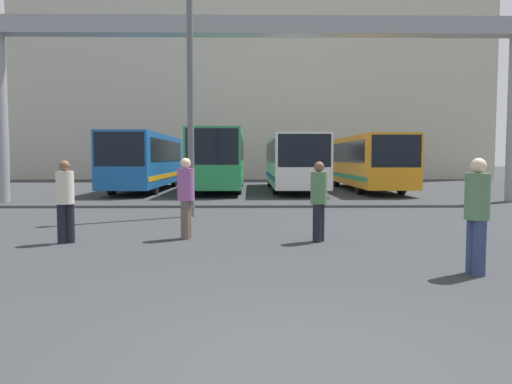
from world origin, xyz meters
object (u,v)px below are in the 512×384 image
at_px(bus_slot_1, 220,157).
at_px(pedestrian_mid_right, 319,199).
at_px(bus_slot_2, 293,159).
at_px(bus_slot_3, 366,160).
at_px(pedestrian_near_left, 477,213).
at_px(pedestrian_mid_left, 186,196).
at_px(lamp_post, 190,70).
at_px(bus_slot_0, 146,159).
at_px(pedestrian_far_center, 65,199).

bearing_deg(bus_slot_1, pedestrian_mid_right, -79.74).
xyz_separation_m(bus_slot_2, bus_slot_3, (4.10, -0.17, -0.02)).
distance_m(bus_slot_1, bus_slot_2, 4.11).
height_order(pedestrian_near_left, pedestrian_mid_right, pedestrian_near_left).
bearing_deg(bus_slot_3, pedestrian_near_left, -98.45).
distance_m(bus_slot_2, bus_slot_3, 4.11).
bearing_deg(pedestrian_mid_left, bus_slot_3, 161.38).
bearing_deg(pedestrian_near_left, lamp_post, -154.20).
bearing_deg(pedestrian_mid_left, pedestrian_mid_right, 88.38).
bearing_deg(bus_slot_1, pedestrian_near_left, -75.81).
relative_size(bus_slot_3, pedestrian_mid_left, 6.46).
bearing_deg(bus_slot_0, pedestrian_mid_right, -67.12).
bearing_deg(pedestrian_mid_right, bus_slot_1, -137.77).
height_order(pedestrian_mid_right, pedestrian_far_center, pedestrian_far_center).
bearing_deg(bus_slot_3, pedestrian_mid_left, -115.41).
bearing_deg(pedestrian_mid_right, bus_slot_3, -164.36).
relative_size(bus_slot_0, pedestrian_mid_left, 6.37).
bearing_deg(pedestrian_mid_left, bus_slot_1, -172.50).
distance_m(bus_slot_0, pedestrian_far_center, 17.40).
bearing_deg(bus_slot_2, pedestrian_near_left, -87.00).
bearing_deg(lamp_post, bus_slot_3, 56.30).
distance_m(bus_slot_3, pedestrian_mid_right, 18.00).
xyz_separation_m(bus_slot_3, pedestrian_far_center, (-10.50, -17.37, -0.77)).
relative_size(bus_slot_0, bus_slot_3, 0.99).
bearing_deg(pedestrian_far_center, pedestrian_mid_right, 148.62).
distance_m(bus_slot_2, pedestrian_far_center, 18.68).
xyz_separation_m(pedestrian_far_center, pedestrian_mid_left, (2.50, 0.54, 0.03)).
distance_m(bus_slot_0, lamp_post, 13.35).
distance_m(bus_slot_1, lamp_post, 12.95).
bearing_deg(pedestrian_mid_right, bus_slot_0, -125.15).
distance_m(bus_slot_0, pedestrian_near_left, 22.32).
xyz_separation_m(bus_slot_0, bus_slot_2, (8.21, 0.25, -0.05)).
bearing_deg(pedestrian_mid_right, pedestrian_mid_left, -66.44).
relative_size(bus_slot_2, bus_slot_3, 1.03).
xyz_separation_m(bus_slot_1, lamp_post, (-0.16, -12.67, 2.64)).
xyz_separation_m(bus_slot_3, pedestrian_near_left, (-3.03, -20.36, -0.74)).
height_order(bus_slot_1, pedestrian_far_center, bus_slot_1).
height_order(bus_slot_3, lamp_post, lamp_post).
distance_m(pedestrian_near_left, pedestrian_far_center, 8.05).
xyz_separation_m(bus_slot_3, pedestrian_mid_left, (-7.99, -16.83, -0.74)).
xyz_separation_m(bus_slot_2, pedestrian_mid_right, (-0.96, -17.43, -0.80)).
height_order(bus_slot_1, pedestrian_near_left, bus_slot_1).
distance_m(bus_slot_1, bus_slot_3, 8.21).
bearing_deg(bus_slot_0, bus_slot_3, 0.39).
height_order(bus_slot_0, pedestrian_near_left, bus_slot_0).
distance_m(pedestrian_mid_right, pedestrian_mid_left, 2.97).
bearing_deg(pedestrian_mid_left, bus_slot_0, -158.76).
distance_m(bus_slot_2, pedestrian_near_left, 20.57).
relative_size(pedestrian_mid_right, pedestrian_mid_left, 0.96).
bearing_deg(bus_slot_1, pedestrian_mid_left, -89.29).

